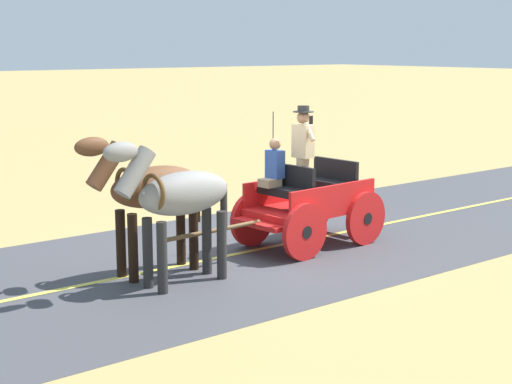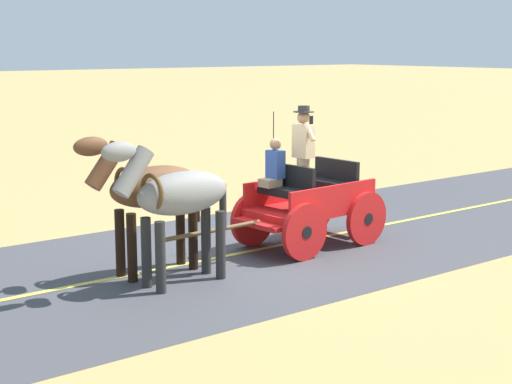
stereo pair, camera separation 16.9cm
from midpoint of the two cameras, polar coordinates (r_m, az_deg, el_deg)
ground_plane at (r=13.70m, az=1.05°, el=-4.15°), size 200.00×200.00×0.00m
road_surface at (r=13.70m, az=1.05°, el=-4.13°), size 5.76×160.00×0.01m
road_centre_stripe at (r=13.70m, az=1.05°, el=-4.11°), size 0.12×160.00×0.00m
horse_drawn_carriage at (r=13.72m, az=4.08°, el=-0.65°), size 1.56×4.52×2.50m
horse_near_side at (r=11.42m, az=-5.37°, el=-0.36°), size 0.65×2.13×2.21m
horse_off_side at (r=12.00m, az=-7.37°, el=0.13°), size 0.58×2.13×2.21m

